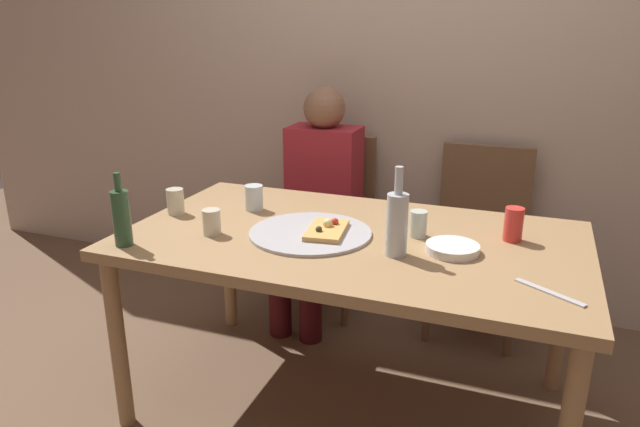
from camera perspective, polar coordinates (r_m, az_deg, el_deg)
The scene contains 17 objects.
ground_plane at distance 2.47m, azimuth 2.87°, elevation -18.25°, with size 8.00×8.00×0.00m, color brown.
back_wall at distance 3.07m, azimuth 9.99°, elevation 14.95°, with size 6.00×0.10×2.60m, color #BCA893.
dining_table at distance 2.14m, azimuth 3.15°, elevation -3.93°, with size 1.65×0.94×0.73m.
pizza_tray at distance 2.12m, azimuth -0.96°, elevation -1.93°, with size 0.45×0.45×0.01m, color #ADADB2.
pizza_slice_last at distance 2.10m, azimuth 0.68°, elevation -1.57°, with size 0.16×0.24×0.05m.
wine_bottle at distance 1.91m, azimuth 7.62°, elevation -0.88°, with size 0.07×0.07×0.30m.
beer_bottle at distance 2.10m, azimuth -19.03°, elevation -0.32°, with size 0.06×0.06×0.26m.
tumbler_near at distance 2.39m, azimuth -6.54°, elevation 1.56°, with size 0.07×0.07×0.10m, color silver.
tumbler_far at distance 2.14m, azimuth -10.66°, elevation -0.83°, with size 0.07×0.07×0.09m, color beige.
wine_glass at distance 2.40m, azimuth -14.09°, elevation 1.17°, with size 0.07×0.07×0.10m, color beige.
short_glass at distance 2.11m, azimuth 9.68°, elevation -1.00°, with size 0.06×0.06×0.10m, color #B7C6BC.
soda_can at distance 2.15m, azimuth 18.58°, elevation -1.02°, with size 0.07×0.07×0.12m, color red.
plate_stack at distance 2.00m, azimuth 12.96°, elevation -3.38°, with size 0.18×0.18×0.03m, color white.
table_knife at distance 1.80m, azimuth 21.71°, elevation -7.24°, with size 0.22×0.02×0.01m, color #B7B7BC.
chair_left at distance 3.09m, azimuth 0.80°, elevation 0.35°, with size 0.44×0.44×0.90m.
chair_right at distance 2.93m, azimuth 15.54°, elevation -1.38°, with size 0.44×0.44×0.90m.
guest_in_sweater at distance 2.91m, azimuth -0.21°, elevation 1.87°, with size 0.36×0.56×1.17m.
Camera 1 is at (0.59, -1.89, 1.47)m, focal length 32.38 mm.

